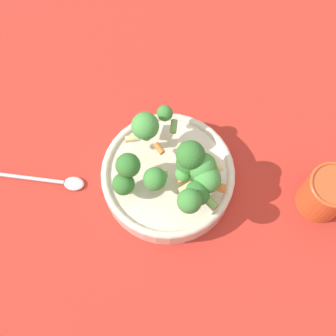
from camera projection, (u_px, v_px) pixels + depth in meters
name	position (u px, v px, depth m)	size (l,w,h in m)	color
ground_plane	(168.00, 181.00, 0.84)	(3.00, 3.00, 0.00)	#B72D23
bowl	(168.00, 176.00, 0.82)	(0.23, 0.23, 0.05)	beige
pasta_salad	(176.00, 167.00, 0.75)	(0.18, 0.20, 0.09)	#8CB766
cup	(326.00, 193.00, 0.78)	(0.08, 0.08, 0.09)	#CC4C23
spoon	(57.00, 181.00, 0.84)	(0.15, 0.10, 0.01)	silver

